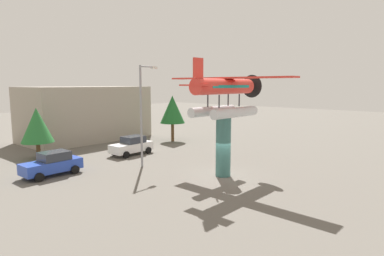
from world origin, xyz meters
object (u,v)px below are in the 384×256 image
at_px(car_mid_white, 132,145).
at_px(streetlight_primary, 143,109).
at_px(display_pedestal, 223,146).
at_px(storefront_building, 86,113).
at_px(floatplane_monument, 225,93).
at_px(car_near_blue, 52,164).
at_px(tree_east, 37,125).
at_px(tree_center_back, 172,110).

distance_m(car_mid_white, streetlight_primary, 6.21).
distance_m(display_pedestal, storefront_building, 22.16).
distance_m(floatplane_monument, storefront_building, 22.31).
relative_size(car_near_blue, storefront_building, 0.29).
bearing_deg(car_mid_white, display_pedestal, 87.80).
bearing_deg(floatplane_monument, display_pedestal, -180.00).
height_order(car_near_blue, tree_east, tree_east).
bearing_deg(tree_center_back, floatplane_monument, -122.03).
distance_m(floatplane_monument, tree_east, 17.48).
bearing_deg(display_pedestal, car_mid_white, 87.80).
distance_m(display_pedestal, car_mid_white, 11.03).
bearing_deg(tree_east, display_pedestal, -68.73).
height_order(storefront_building, tree_east, storefront_building).
xyz_separation_m(display_pedestal, streetlight_primary, (-1.85, 6.65, 2.55)).
xyz_separation_m(car_near_blue, streetlight_primary, (6.23, -3.07, 3.87)).
height_order(display_pedestal, streetlight_primary, streetlight_primary).
bearing_deg(streetlight_primary, car_near_blue, 153.76).
height_order(display_pedestal, tree_center_back, tree_center_back).
bearing_deg(display_pedestal, floatplane_monument, -2.15).
bearing_deg(storefront_building, streetlight_primary, -105.67).
xyz_separation_m(floatplane_monument, car_near_blue, (-8.21, 9.73, -5.20)).
bearing_deg(car_near_blue, tree_center_back, -168.46).
height_order(car_mid_white, streetlight_primary, streetlight_primary).
height_order(tree_east, tree_center_back, tree_center_back).
xyz_separation_m(storefront_building, tree_center_back, (5.85, -8.93, 0.55)).
relative_size(floatplane_monument, car_mid_white, 2.48).
bearing_deg(tree_east, tree_center_back, -11.37).
relative_size(floatplane_monument, streetlight_primary, 1.27).
relative_size(car_near_blue, tree_east, 0.91).
bearing_deg(floatplane_monument, car_mid_white, 90.63).
bearing_deg(tree_east, car_near_blue, -106.46).
bearing_deg(streetlight_primary, tree_east, 115.11).
distance_m(tree_east, tree_center_back, 14.84).
xyz_separation_m(car_near_blue, car_mid_white, (8.50, 1.22, 0.00)).
distance_m(car_near_blue, tree_east, 6.89).
bearing_deg(tree_center_back, streetlight_primary, -147.72).
relative_size(car_near_blue, streetlight_primary, 0.51).
height_order(streetlight_primary, tree_east, streetlight_primary).
bearing_deg(floatplane_monument, storefront_building, 86.11).
bearing_deg(tree_east, streetlight_primary, -64.89).
bearing_deg(storefront_building, tree_east, -145.32).
bearing_deg(car_mid_white, tree_east, -37.23).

